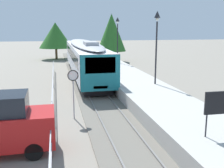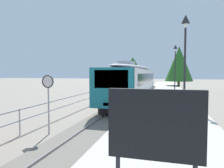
{
  "view_description": "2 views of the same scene",
  "coord_description": "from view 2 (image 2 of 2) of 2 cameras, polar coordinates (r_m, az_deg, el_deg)",
  "views": [
    {
      "loc": [
        -2.99,
        -2.29,
        5.1
      ],
      "look_at": [
        0.4,
        14.02,
        1.6
      ],
      "focal_mm": 43.47,
      "sensor_mm": 36.0,
      "label": 1
    },
    {
      "loc": [
        3.22,
        4.15,
        2.9
      ],
      "look_at": [
        -1.0,
        20.02,
        2.0
      ],
      "focal_mm": 32.48,
      "sensor_mm": 36.0,
      "label": 2
    }
  ],
  "objects": [
    {
      "name": "carpark_fence",
      "position": [
        10.39,
        -24.59,
        -8.2
      ],
      "size": [
        0.06,
        36.06,
        1.25
      ],
      "color": "#9EA0A5",
      "rests_on": "ground"
    },
    {
      "name": "tree_behind_station_far",
      "position": [
        38.79,
        5.86,
        4.5
      ],
      "size": [
        5.32,
        5.32,
        5.85
      ],
      "color": "brown",
      "rests_on": "ground"
    },
    {
      "name": "track_rails",
      "position": [
        18.36,
        4.63,
        -5.85
      ],
      "size": [
        3.2,
        60.0,
        0.14
      ],
      "color": "#6B665B",
      "rests_on": "ground"
    },
    {
      "name": "commuter_train",
      "position": [
        22.22,
        6.55,
        1.18
      ],
      "size": [
        2.82,
        20.44,
        3.74
      ],
      "color": "silver",
      "rests_on": "track_rails"
    },
    {
      "name": "platform_lamp_far_end",
      "position": [
        25.42,
        17.38,
        6.88
      ],
      "size": [
        0.34,
        0.34,
        5.35
      ],
      "color": "#232328",
      "rests_on": "station_platform"
    },
    {
      "name": "ground_plane",
      "position": [
        19.12,
        -4.29,
        -5.59
      ],
      "size": [
        160.0,
        160.0,
        0.0
      ],
      "primitive_type": "plane",
      "color": "gray"
    },
    {
      "name": "tree_behind_carpark",
      "position": [
        33.36,
        18.34,
        5.42
      ],
      "size": [
        4.26,
        4.26,
        7.04
      ],
      "color": "brown",
      "rests_on": "ground"
    },
    {
      "name": "station_platform",
      "position": [
        18.02,
        14.9,
        -4.78
      ],
      "size": [
        3.9,
        60.0,
        0.9
      ],
      "primitive_type": "cube",
      "color": "#B7B5AD",
      "rests_on": "ground"
    },
    {
      "name": "speed_limit_sign",
      "position": [
        9.94,
        -17.57,
        -1.49
      ],
      "size": [
        0.61,
        0.1,
        2.81
      ],
      "color": "#9EA0A5",
      "rests_on": "ground"
    },
    {
      "name": "platform_lamp_mid_platform",
      "position": [
        12.69,
        19.92,
        10.75
      ],
      "size": [
        0.34,
        0.34,
        5.35
      ],
      "color": "#232328",
      "rests_on": "station_platform"
    },
    {
      "name": "platform_notice_board",
      "position": [
        2.66,
        12.05,
        -12.49
      ],
      "size": [
        1.2,
        0.08,
        1.8
      ],
      "color": "#232328",
      "rests_on": "station_platform"
    }
  ]
}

